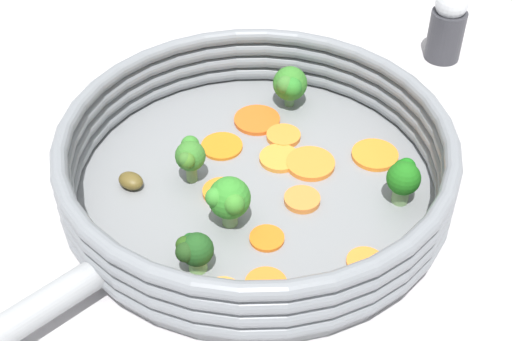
{
  "coord_description": "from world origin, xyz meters",
  "views": [
    {
      "loc": [
        0.49,
        -0.06,
        0.47
      ],
      "look_at": [
        0.0,
        0.0,
        0.03
      ],
      "focal_mm": 50.0,
      "sensor_mm": 36.0,
      "label": 1
    }
  ],
  "objects_px": {
    "carrot_slice_1": "(222,192)",
    "carrot_slice_5": "(302,199)",
    "broccoli_floret_4": "(403,178)",
    "broccoli_floret_3": "(194,250)",
    "carrot_slice_0": "(366,262)",
    "carrot_slice_2": "(280,158)",
    "carrot_slice_4": "(375,155)",
    "broccoli_floret_2": "(190,156)",
    "carrot_slice_6": "(223,293)",
    "carrot_slice_3": "(266,285)",
    "carrot_slice_7": "(283,136)",
    "carrot_slice_10": "(310,164)",
    "broccoli_floret_1": "(290,85)",
    "broccoli_floret_0": "(229,199)",
    "salt_shaker": "(448,25)",
    "skillet": "(256,187)",
    "carrot_slice_8": "(257,120)",
    "mushroom_piece_0": "(131,181)",
    "carrot_slice_11": "(269,238)",
    "carrot_slice_9": "(222,146)"
  },
  "relations": [
    {
      "from": "carrot_slice_1",
      "to": "carrot_slice_5",
      "type": "distance_m",
      "value": 0.07
    },
    {
      "from": "broccoli_floret_4",
      "to": "broccoli_floret_3",
      "type": "bearing_deg",
      "value": -72.95
    },
    {
      "from": "carrot_slice_0",
      "to": "carrot_slice_2",
      "type": "relative_size",
      "value": 0.82
    },
    {
      "from": "carrot_slice_1",
      "to": "carrot_slice_4",
      "type": "xyz_separation_m",
      "value": [
        -0.03,
        0.15,
        -0.0
      ]
    },
    {
      "from": "broccoli_floret_2",
      "to": "carrot_slice_6",
      "type": "bearing_deg",
      "value": 6.71
    },
    {
      "from": "carrot_slice_3",
      "to": "carrot_slice_1",
      "type": "bearing_deg",
      "value": -167.28
    },
    {
      "from": "carrot_slice_7",
      "to": "carrot_slice_10",
      "type": "relative_size",
      "value": 0.73
    },
    {
      "from": "carrot_slice_10",
      "to": "broccoli_floret_1",
      "type": "relative_size",
      "value": 1.05
    },
    {
      "from": "broccoli_floret_0",
      "to": "broccoli_floret_4",
      "type": "bearing_deg",
      "value": 94.23
    },
    {
      "from": "salt_shaker",
      "to": "skillet",
      "type": "bearing_deg",
      "value": -50.81
    },
    {
      "from": "carrot_slice_8",
      "to": "mushroom_piece_0",
      "type": "relative_size",
      "value": 1.89
    },
    {
      "from": "carrot_slice_4",
      "to": "carrot_slice_11",
      "type": "relative_size",
      "value": 1.5
    },
    {
      "from": "carrot_slice_11",
      "to": "broccoli_floret_1",
      "type": "relative_size",
      "value": 0.68
    },
    {
      "from": "carrot_slice_10",
      "to": "mushroom_piece_0",
      "type": "xyz_separation_m",
      "value": [
        0.01,
        -0.17,
        0.0
      ]
    },
    {
      "from": "carrot_slice_11",
      "to": "broccoli_floret_2",
      "type": "height_order",
      "value": "broccoli_floret_2"
    },
    {
      "from": "carrot_slice_5",
      "to": "carrot_slice_10",
      "type": "xyz_separation_m",
      "value": [
        -0.05,
        0.02,
        -0.0
      ]
    },
    {
      "from": "carrot_slice_5",
      "to": "carrot_slice_6",
      "type": "bearing_deg",
      "value": -40.14
    },
    {
      "from": "carrot_slice_11",
      "to": "broccoli_floret_2",
      "type": "distance_m",
      "value": 0.11
    },
    {
      "from": "carrot_slice_7",
      "to": "carrot_slice_11",
      "type": "bearing_deg",
      "value": -14.11
    },
    {
      "from": "carrot_slice_0",
      "to": "carrot_slice_4",
      "type": "distance_m",
      "value": 0.14
    },
    {
      "from": "carrot_slice_0",
      "to": "carrot_slice_2",
      "type": "bearing_deg",
      "value": -159.89
    },
    {
      "from": "carrot_slice_11",
      "to": "carrot_slice_10",
      "type": "bearing_deg",
      "value": 149.53
    },
    {
      "from": "carrot_slice_2",
      "to": "carrot_slice_10",
      "type": "bearing_deg",
      "value": 67.18
    },
    {
      "from": "carrot_slice_9",
      "to": "carrot_slice_3",
      "type": "bearing_deg",
      "value": 6.09
    },
    {
      "from": "carrot_slice_2",
      "to": "broccoli_floret_4",
      "type": "relative_size",
      "value": 0.91
    },
    {
      "from": "broccoli_floret_1",
      "to": "salt_shaker",
      "type": "distance_m",
      "value": 0.22
    },
    {
      "from": "carrot_slice_6",
      "to": "broccoli_floret_2",
      "type": "xyz_separation_m",
      "value": [
        -0.14,
        -0.02,
        0.03
      ]
    },
    {
      "from": "carrot_slice_3",
      "to": "broccoli_floret_1",
      "type": "height_order",
      "value": "broccoli_floret_1"
    },
    {
      "from": "carrot_slice_9",
      "to": "broccoli_floret_1",
      "type": "xyz_separation_m",
      "value": [
        -0.06,
        0.08,
        0.03
      ]
    },
    {
      "from": "carrot_slice_4",
      "to": "carrot_slice_10",
      "type": "distance_m",
      "value": 0.07
    },
    {
      "from": "carrot_slice_11",
      "to": "carrot_slice_9",
      "type": "bearing_deg",
      "value": -167.28
    },
    {
      "from": "carrot_slice_1",
      "to": "mushroom_piece_0",
      "type": "distance_m",
      "value": 0.09
    },
    {
      "from": "carrot_slice_0",
      "to": "carrot_slice_7",
      "type": "xyz_separation_m",
      "value": [
        -0.17,
        -0.04,
        0.0
      ]
    },
    {
      "from": "broccoli_floret_0",
      "to": "mushroom_piece_0",
      "type": "xyz_separation_m",
      "value": [
        -0.06,
        -0.09,
        -0.02
      ]
    },
    {
      "from": "carrot_slice_5",
      "to": "salt_shaker",
      "type": "distance_m",
      "value": 0.32
    },
    {
      "from": "carrot_slice_3",
      "to": "carrot_slice_7",
      "type": "bearing_deg",
      "value": 166.74
    },
    {
      "from": "skillet",
      "to": "broccoli_floret_4",
      "type": "distance_m",
      "value": 0.14
    },
    {
      "from": "carrot_slice_5",
      "to": "broccoli_floret_2",
      "type": "xyz_separation_m",
      "value": [
        -0.04,
        -0.1,
        0.03
      ]
    },
    {
      "from": "broccoli_floret_4",
      "to": "salt_shaker",
      "type": "distance_m",
      "value": 0.27
    },
    {
      "from": "carrot_slice_4",
      "to": "broccoli_floret_3",
      "type": "xyz_separation_m",
      "value": [
        0.12,
        -0.18,
        0.02
      ]
    },
    {
      "from": "carrot_slice_0",
      "to": "carrot_slice_11",
      "type": "relative_size",
      "value": 1.06
    },
    {
      "from": "broccoli_floret_0",
      "to": "salt_shaker",
      "type": "bearing_deg",
      "value": 132.32
    },
    {
      "from": "salt_shaker",
      "to": "broccoli_floret_2",
      "type": "bearing_deg",
      "value": -58.15
    },
    {
      "from": "carrot_slice_8",
      "to": "carrot_slice_10",
      "type": "distance_m",
      "value": 0.09
    },
    {
      "from": "skillet",
      "to": "carrot_slice_8",
      "type": "relative_size",
      "value": 7.24
    },
    {
      "from": "carrot_slice_9",
      "to": "broccoli_floret_4",
      "type": "distance_m",
      "value": 0.18
    },
    {
      "from": "carrot_slice_5",
      "to": "broccoli_floret_4",
      "type": "height_order",
      "value": "broccoli_floret_4"
    },
    {
      "from": "carrot_slice_1",
      "to": "broccoli_floret_3",
      "type": "relative_size",
      "value": 0.95
    },
    {
      "from": "carrot_slice_4",
      "to": "carrot_slice_11",
      "type": "height_order",
      "value": "carrot_slice_4"
    },
    {
      "from": "carrot_slice_11",
      "to": "broccoli_floret_1",
      "type": "distance_m",
      "value": 0.2
    }
  ]
}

